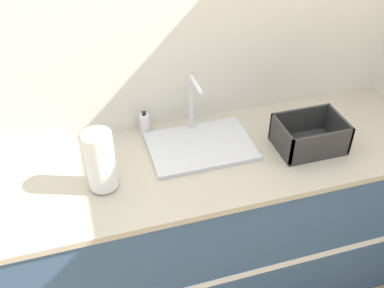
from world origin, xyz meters
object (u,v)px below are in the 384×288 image
at_px(dish_rack, 309,137).
at_px(soap_dispenser, 145,123).
at_px(paper_towel_roll, 100,161).
at_px(sink, 200,143).

distance_m(dish_rack, soap_dispenser, 0.79).
bearing_deg(dish_rack, paper_towel_roll, -179.92).
xyz_separation_m(sink, dish_rack, (0.49, -0.14, 0.03)).
xyz_separation_m(dish_rack, soap_dispenser, (-0.71, 0.34, -0.00)).
bearing_deg(soap_dispenser, paper_towel_roll, -126.14).
xyz_separation_m(paper_towel_roll, soap_dispenser, (0.25, 0.34, -0.09)).
bearing_deg(sink, paper_towel_roll, -162.88).
bearing_deg(dish_rack, sink, 163.51).
xyz_separation_m(paper_towel_roll, dish_rack, (0.96, 0.00, -0.08)).
bearing_deg(sink, soap_dispenser, 138.87).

